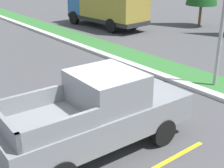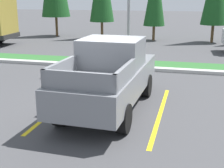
% 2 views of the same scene
% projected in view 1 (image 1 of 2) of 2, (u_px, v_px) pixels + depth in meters
% --- Properties ---
extents(ground_plane, '(120.00, 120.00, 0.00)m').
position_uv_depth(ground_plane, '(101.00, 138.00, 8.82)').
color(ground_plane, '#424244').
extents(parking_line_near, '(0.12, 4.80, 0.01)m').
position_uv_depth(parking_line_near, '(68.00, 126.00, 9.46)').
color(parking_line_near, yellow).
rests_on(parking_line_near, ground).
extents(curb_strip, '(56.00, 0.40, 0.15)m').
position_uv_depth(curb_strip, '(208.00, 93.00, 11.69)').
color(curb_strip, '#B2B2AD').
rests_on(curb_strip, ground).
extents(grass_median, '(56.00, 1.80, 0.06)m').
position_uv_depth(grass_median, '(224.00, 87.00, 12.34)').
color(grass_median, '#2D662D').
rests_on(grass_median, ground).
extents(pickup_truck_main, '(2.11, 5.29, 2.10)m').
position_uv_depth(pickup_truck_main, '(99.00, 113.00, 7.98)').
color(pickup_truck_main, black).
rests_on(pickup_truck_main, ground).
extents(cargo_truck_distant, '(6.93, 2.85, 3.40)m').
position_uv_depth(cargo_truck_distant, '(107.00, 2.00, 22.82)').
color(cargo_truck_distant, black).
rests_on(cargo_truck_distant, ground).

